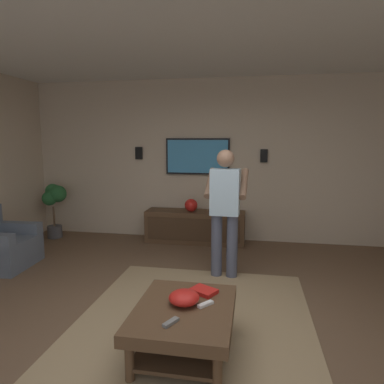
% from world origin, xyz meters
% --- Properties ---
extents(ground_plane, '(8.18, 8.18, 0.00)m').
position_xyz_m(ground_plane, '(0.00, 0.00, 0.00)').
color(ground_plane, brown).
extents(wall_back_tv, '(0.10, 7.02, 2.81)m').
position_xyz_m(wall_back_tv, '(3.17, 0.00, 1.40)').
color(wall_back_tv, '#C6B299').
rests_on(wall_back_tv, ground).
extents(ceiling_slab, '(6.43, 7.02, 0.10)m').
position_xyz_m(ceiling_slab, '(0.00, 0.00, 2.86)').
color(ceiling_slab, white).
extents(area_rug, '(3.19, 2.27, 0.01)m').
position_xyz_m(area_rug, '(-0.08, -0.05, 0.01)').
color(area_rug, '#9E8460').
rests_on(area_rug, ground).
extents(coffee_table, '(1.00, 0.80, 0.40)m').
position_xyz_m(coffee_table, '(-0.28, -0.05, 0.30)').
color(coffee_table, '#513823').
rests_on(coffee_table, ground).
extents(media_console, '(0.45, 1.70, 0.55)m').
position_xyz_m(media_console, '(2.83, 0.39, 0.28)').
color(media_console, '#513823').
rests_on(media_console, ground).
extents(tv, '(0.05, 1.12, 0.63)m').
position_xyz_m(tv, '(3.07, 0.39, 1.48)').
color(tv, black).
extents(person_standing, '(0.55, 0.55, 1.64)m').
position_xyz_m(person_standing, '(1.41, -0.23, 0.93)').
color(person_standing, '#4C5166').
rests_on(person_standing, ground).
extents(potted_plant_tall, '(0.37, 0.40, 0.98)m').
position_xyz_m(potted_plant_tall, '(2.66, 2.93, 0.67)').
color(potted_plant_tall, '#4C4C51').
rests_on(potted_plant_tall, ground).
extents(bowl, '(0.26, 0.26, 0.12)m').
position_xyz_m(bowl, '(-0.24, -0.04, 0.46)').
color(bowl, red).
rests_on(bowl, coffee_table).
extents(remote_white, '(0.14, 0.13, 0.02)m').
position_xyz_m(remote_white, '(-0.23, -0.22, 0.41)').
color(remote_white, white).
rests_on(remote_white, coffee_table).
extents(remote_black, '(0.16, 0.08, 0.02)m').
position_xyz_m(remote_black, '(-0.09, -0.04, 0.41)').
color(remote_black, black).
rests_on(remote_black, coffee_table).
extents(remote_grey, '(0.15, 0.11, 0.02)m').
position_xyz_m(remote_grey, '(-0.56, -0.00, 0.41)').
color(remote_grey, slate).
rests_on(remote_grey, coffee_table).
extents(book, '(0.25, 0.27, 0.04)m').
position_xyz_m(book, '(0.01, -0.16, 0.42)').
color(book, red).
rests_on(book, coffee_table).
extents(vase_round, '(0.22, 0.22, 0.22)m').
position_xyz_m(vase_round, '(2.79, 0.46, 0.66)').
color(vase_round, red).
rests_on(vase_round, media_console).
extents(wall_speaker_left, '(0.06, 0.12, 0.22)m').
position_xyz_m(wall_speaker_left, '(3.09, -0.75, 1.50)').
color(wall_speaker_left, black).
extents(wall_speaker_right, '(0.06, 0.12, 0.22)m').
position_xyz_m(wall_speaker_right, '(3.09, 1.47, 1.53)').
color(wall_speaker_right, black).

